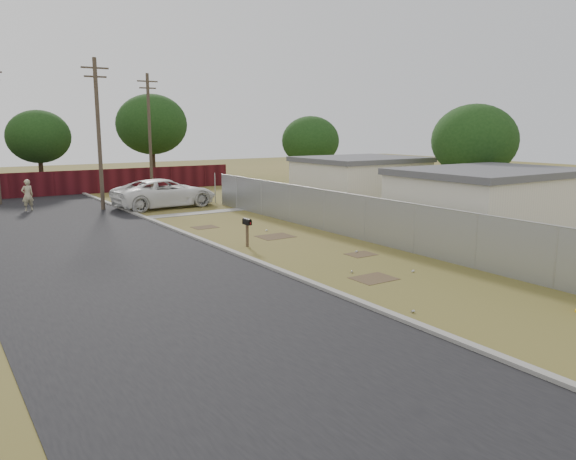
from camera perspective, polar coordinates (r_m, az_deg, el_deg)
ground at (r=23.38m, az=1.98°, el=-1.94°), size 120.00×120.00×0.00m
street at (r=27.90m, az=-19.39°, el=-0.46°), size 15.10×60.00×0.12m
chainlink_fence at (r=25.90m, az=6.32°, el=1.02°), size 0.10×27.06×2.02m
privacy_fence at (r=44.41m, az=-23.89°, el=4.26°), size 30.00×0.12×1.80m
utility_poles at (r=40.43m, az=-19.94°, el=9.40°), size 12.60×8.24×9.00m
houses at (r=31.78m, az=13.11°, el=3.95°), size 9.30×17.24×3.10m
horizon_trees at (r=44.46m, az=-15.11°, el=9.62°), size 33.32×31.94×7.78m
mailbox at (r=23.69m, az=-4.18°, el=0.58°), size 0.21×0.53×1.22m
pickup_truck at (r=36.18m, az=-12.39°, el=3.69°), size 6.71×3.54×1.80m
pedestrian at (r=37.21m, az=-24.95°, el=3.22°), size 0.78×0.60×1.91m
scattered_litter at (r=21.08m, az=6.41°, el=-3.27°), size 3.68×12.70×0.07m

